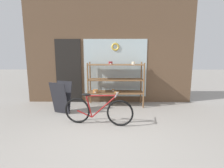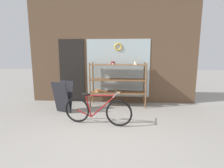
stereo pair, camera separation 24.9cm
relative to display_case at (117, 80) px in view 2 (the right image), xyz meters
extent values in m
plane|color=gray|center=(-0.19, -2.32, -0.82)|extent=(30.00, 30.00, 0.00)
cube|color=brown|center=(-0.19, 0.43, 1.11)|extent=(5.51, 0.08, 3.87)
cube|color=silver|center=(0.01, 0.38, 0.33)|extent=(2.07, 0.02, 1.90)
cube|color=black|center=(-1.55, 0.37, 0.23)|extent=(0.84, 0.03, 2.10)
torus|color=gold|center=(0.01, 0.36, 1.03)|extent=(0.26, 0.06, 0.26)
cylinder|color=brown|center=(-0.82, -0.26, -0.14)|extent=(0.04, 0.04, 1.37)
cylinder|color=brown|center=(0.86, -0.26, -0.14)|extent=(0.04, 0.04, 1.37)
cylinder|color=brown|center=(-0.82, 0.27, -0.14)|extent=(0.04, 0.04, 1.37)
cylinder|color=brown|center=(0.86, 0.27, -0.14)|extent=(0.04, 0.04, 1.37)
cube|color=brown|center=(0.02, 0.00, -0.39)|extent=(1.72, 0.57, 0.02)
cube|color=brown|center=(0.02, 0.00, 0.01)|extent=(1.72, 0.57, 0.02)
cube|color=brown|center=(0.02, 0.00, 0.48)|extent=(1.72, 0.57, 0.02)
ellipsoid|color=#AD7F4C|center=(-0.07, 0.13, -0.35)|extent=(0.10, 0.09, 0.07)
cube|color=white|center=(-0.07, 0.08, -0.37)|extent=(0.05, 0.00, 0.04)
torus|color=#B27A42|center=(0.05, -0.12, -0.36)|extent=(0.16, 0.16, 0.04)
cube|color=white|center=(0.05, -0.21, -0.37)|extent=(0.05, 0.00, 0.04)
cylinder|color=#C67F42|center=(-0.61, -0.08, -0.34)|extent=(0.16, 0.16, 0.09)
cube|color=white|center=(-0.61, -0.16, -0.37)|extent=(0.05, 0.00, 0.04)
cylinder|color=maroon|center=(-0.15, 0.05, 0.53)|extent=(0.12, 0.12, 0.09)
cube|color=white|center=(-0.15, -0.02, 0.50)|extent=(0.05, 0.00, 0.04)
cylinder|color=beige|center=(0.55, -0.08, 0.53)|extent=(0.10, 0.10, 0.09)
cube|color=white|center=(0.55, -0.14, 0.50)|extent=(0.05, 0.00, 0.04)
torus|color=black|center=(-0.91, -1.46, -0.51)|extent=(0.61, 0.15, 0.61)
torus|color=black|center=(0.09, -1.63, -0.51)|extent=(0.61, 0.15, 0.61)
cylinder|color=maroon|center=(-0.27, -1.57, -0.38)|extent=(0.60, 0.13, 0.57)
cylinder|color=maroon|center=(-0.33, -1.56, -0.13)|extent=(0.71, 0.15, 0.07)
cylinder|color=maroon|center=(-0.62, -1.51, -0.40)|extent=(0.16, 0.06, 0.51)
cylinder|color=maroon|center=(-0.73, -1.49, -0.58)|extent=(0.37, 0.09, 0.17)
ellipsoid|color=black|center=(-0.68, -1.50, -0.12)|extent=(0.23, 0.13, 0.06)
cylinder|color=#B2B2B7|center=(0.02, -1.62, -0.09)|extent=(0.10, 0.46, 0.02)
cube|color=#232328|center=(-1.52, -0.85, -0.38)|extent=(0.52, 0.36, 0.87)
cube|color=#232328|center=(-1.45, -0.68, -0.38)|extent=(0.52, 0.36, 0.87)
camera|label=1|loc=(-0.05, -5.41, 0.82)|focal=28.00mm
camera|label=2|loc=(0.20, -5.40, 0.82)|focal=28.00mm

